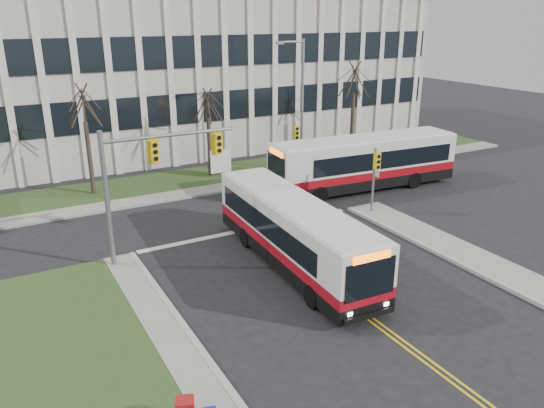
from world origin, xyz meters
The scene contains 14 objects.
ground centered at (0.00, 0.00, 0.00)m, with size 120.00×120.00×0.00m, color black.
sidewalk_cross centered at (5.00, 15.20, 0.07)m, with size 44.00×1.60×0.14m, color #9E9B93.
building_lawn centered at (5.00, 18.00, 0.06)m, with size 44.00×5.00×0.12m, color #334A20.
office_building centered at (5.00, 30.00, 6.00)m, with size 40.00×16.00×12.00m, color beige.
mast_arm_signal centered at (-5.62, 7.16, 4.26)m, with size 6.11×0.38×6.20m.
signal_pole_near centered at (7.20, 6.90, 2.50)m, with size 0.34×0.39×3.80m.
signal_pole_far centered at (7.20, 15.40, 2.50)m, with size 0.34×0.39×3.80m.
streetlight centered at (8.03, 16.20, 5.19)m, with size 2.15×0.25×9.20m.
directory_sign centered at (2.50, 17.50, 1.17)m, with size 1.50×0.12×2.00m.
tree_left centered at (-6.00, 18.00, 5.51)m, with size 1.80×1.80×7.70m.
tree_mid centered at (2.00, 18.20, 4.88)m, with size 1.80×1.80×6.82m.
tree_right centered at (14.00, 18.00, 5.91)m, with size 1.80×1.80×8.25m.
bus_main centered at (-0.14, 3.46, 1.50)m, with size 2.44×11.24×3.00m, color silver, non-canonical shape.
bus_cross centered at (9.58, 10.80, 1.66)m, with size 2.70×12.47×3.32m, color silver, non-canonical shape.
Camera 1 is at (-11.51, -15.02, 10.71)m, focal length 35.00 mm.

